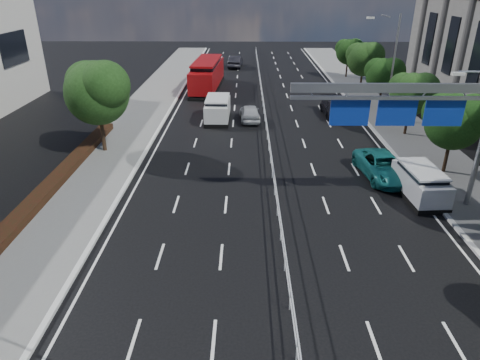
{
  "coord_description": "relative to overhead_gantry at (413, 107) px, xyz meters",
  "views": [
    {
      "loc": [
        -1.73,
        -11.13,
        11.44
      ],
      "look_at": [
        -1.98,
        8.14,
        2.4
      ],
      "focal_mm": 32.0,
      "sensor_mm": 36.0,
      "label": 1
    }
  ],
  "objects": [
    {
      "name": "streetlight_far",
      "position": [
        3.76,
        15.95,
        -0.4
      ],
      "size": [
        2.78,
        2.4,
        9.0
      ],
      "color": "gray",
      "rests_on": "ground"
    },
    {
      "name": "far_tree_g",
      "position": [
        4.51,
        26.92,
        -1.85
      ],
      "size": [
        3.96,
        3.69,
        5.45
      ],
      "color": "black",
      "rests_on": "ground"
    },
    {
      "name": "parked_car_teal",
      "position": [
        0.27,
        3.77,
        -4.86
      ],
      "size": [
        3.02,
        5.57,
        1.48
      ],
      "primitive_type": "imported",
      "rotation": [
        0.0,
        0.0,
        0.11
      ],
      "color": "#166464",
      "rests_on": "ground"
    },
    {
      "name": "white_minivan",
      "position": [
        -10.94,
        15.85,
        -4.58
      ],
      "size": [
        2.14,
        4.84,
        2.09
      ],
      "rotation": [
        0.0,
        0.0,
        -0.01
      ],
      "color": "black",
      "rests_on": "ground"
    },
    {
      "name": "ground",
      "position": [
        -6.74,
        -10.05,
        -5.61
      ],
      "size": [
        160.0,
        160.0,
        0.0
      ],
      "primitive_type": "plane",
      "color": "black",
      "rests_on": "ground"
    },
    {
      "name": "red_bus",
      "position": [
        -12.85,
        27.89,
        -3.88
      ],
      "size": [
        3.29,
        11.22,
        3.31
      ],
      "rotation": [
        0.0,
        0.0,
        -0.06
      ],
      "color": "black",
      "rests_on": "ground"
    },
    {
      "name": "far_tree_h",
      "position": [
        4.5,
        34.43,
        -2.18
      ],
      "size": [
        3.41,
        3.18,
        4.91
      ],
      "color": "black",
      "rests_on": "ground"
    },
    {
      "name": "overhead_gantry",
      "position": [
        0.0,
        0.0,
        0.0
      ],
      "size": [
        10.24,
        0.38,
        7.45
      ],
      "color": "gray",
      "rests_on": "ground"
    },
    {
      "name": "far_tree_e",
      "position": [
        4.51,
        11.93,
        -2.05
      ],
      "size": [
        3.63,
        3.38,
        5.13
      ],
      "color": "black",
      "rests_on": "ground"
    },
    {
      "name": "median_fence",
      "position": [
        -6.74,
        12.45,
        -5.08
      ],
      "size": [
        0.05,
        85.0,
        1.02
      ],
      "color": "silver",
      "rests_on": "ground"
    },
    {
      "name": "far_tree_d",
      "position": [
        4.51,
        4.42,
        -1.92
      ],
      "size": [
        3.85,
        3.59,
        5.34
      ],
      "color": "black",
      "rests_on": "ground"
    },
    {
      "name": "silver_minivan",
      "position": [
        1.56,
        1.02,
        -4.71
      ],
      "size": [
        2.11,
        4.47,
        1.82
      ],
      "rotation": [
        0.0,
        0.0,
        0.06
      ],
      "color": "black",
      "rests_on": "ground"
    },
    {
      "name": "kerb_near",
      "position": [
        -15.74,
        -10.05,
        -5.54
      ],
      "size": [
        0.25,
        140.0,
        0.15
      ],
      "primitive_type": "cube",
      "color": "silver",
      "rests_on": "ground"
    },
    {
      "name": "near_car_dark",
      "position": [
        -9.93,
        41.69,
        -4.79
      ],
      "size": [
        2.15,
        5.08,
        1.63
      ],
      "primitive_type": "imported",
      "rotation": [
        0.0,
        0.0,
        3.05
      ],
      "color": "black",
      "rests_on": "ground"
    },
    {
      "name": "parked_car_dark",
      "position": [
        -0.24,
        17.27,
        -4.87
      ],
      "size": [
        2.25,
        5.15,
        1.47
      ],
      "primitive_type": "imported",
      "rotation": [
        0.0,
        0.0,
        0.04
      ],
      "color": "black",
      "rests_on": "ground"
    },
    {
      "name": "near_car_silver",
      "position": [
        -8.08,
        15.86,
        -4.89
      ],
      "size": [
        1.97,
        4.29,
        1.42
      ],
      "primitive_type": "imported",
      "rotation": [
        0.0,
        0.0,
        3.21
      ],
      "color": "#A8ACB0",
      "rests_on": "ground"
    },
    {
      "name": "far_tree_f",
      "position": [
        4.5,
        19.43,
        -2.12
      ],
      "size": [
        3.52,
        3.28,
        5.02
      ],
      "color": "black",
      "rests_on": "ground"
    },
    {
      "name": "near_tree_back",
      "position": [
        -18.68,
        7.92,
        -1.0
      ],
      "size": [
        4.84,
        4.51,
        6.69
      ],
      "color": "black",
      "rests_on": "ground"
    }
  ]
}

